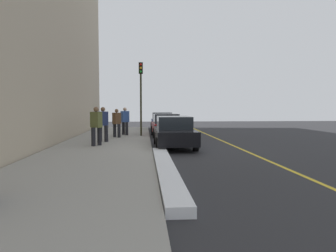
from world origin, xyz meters
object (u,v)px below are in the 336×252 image
parked_car_navy (162,121)px  pedestrian_navy_coat (103,123)px  parked_car_black (174,132)px  pedestrian_brown_coat (117,122)px  parked_car_red (166,125)px  pedestrian_blue_coat (125,120)px  pedestrian_olive_coat (96,125)px  traffic_light_pole (141,87)px

parked_car_navy → pedestrian_navy_coat: 10.71m
parked_car_black → pedestrian_brown_coat: pedestrian_brown_coat is taller
parked_car_navy → parked_car_red: 5.68m
pedestrian_blue_coat → pedestrian_olive_coat: (5.69, -1.00, 0.02)m
parked_car_red → parked_car_black: size_ratio=0.91×
parked_car_black → pedestrian_blue_coat: bearing=-153.1°
parked_car_black → pedestrian_olive_coat: (0.34, -3.72, 0.37)m
traffic_light_pole → pedestrian_olive_coat: bearing=-22.1°
pedestrian_brown_coat → pedestrian_navy_coat: bearing=-12.2°
pedestrian_navy_coat → pedestrian_blue_coat: size_ratio=1.02×
pedestrian_brown_coat → parked_car_red: bearing=123.0°
pedestrian_brown_coat → pedestrian_blue_coat: bearing=166.2°
pedestrian_brown_coat → traffic_light_pole: size_ratio=0.37×
pedestrian_blue_coat → traffic_light_pole: (0.63, 1.05, 2.15)m
pedestrian_navy_coat → traffic_light_pole: (-3.34, 1.96, 2.14)m
parked_car_red → pedestrian_olive_coat: pedestrian_olive_coat is taller
parked_car_navy → pedestrian_blue_coat: size_ratio=2.33×
parked_car_black → pedestrian_olive_coat: bearing=-84.8°
parked_car_red → pedestrian_navy_coat: 5.70m
pedestrian_blue_coat → pedestrian_brown_coat: pedestrian_blue_coat is taller
pedestrian_blue_coat → traffic_light_pole: size_ratio=0.39×
pedestrian_navy_coat → parked_car_red: bearing=140.4°
pedestrian_navy_coat → parked_car_navy: bearing=160.0°
parked_car_red → traffic_light_pole: bearing=-58.2°
parked_car_red → pedestrian_brown_coat: (2.02, -3.12, 0.31)m
parked_car_navy → pedestrian_blue_coat: pedestrian_blue_coat is taller
pedestrian_navy_coat → traffic_light_pole: traffic_light_pole is taller
parked_car_red → pedestrian_olive_coat: size_ratio=2.29×
parked_car_red → traffic_light_pole: traffic_light_pole is taller
pedestrian_brown_coat → pedestrian_olive_coat: 4.12m
parked_car_black → traffic_light_pole: 5.60m
parked_car_red → pedestrian_blue_coat: pedestrian_blue_coat is taller
parked_car_navy → pedestrian_navy_coat: size_ratio=2.30×
parked_car_red → pedestrian_blue_coat: 2.78m
pedestrian_blue_coat → pedestrian_navy_coat: bearing=-12.8°
parked_car_black → pedestrian_brown_coat: 4.87m
parked_car_red → pedestrian_brown_coat: 3.73m
parked_car_black → pedestrian_blue_coat: pedestrian_blue_coat is taller
parked_car_navy → traffic_light_pole: traffic_light_pole is taller
pedestrian_navy_coat → pedestrian_olive_coat: pedestrian_olive_coat is taller
parked_car_navy → traffic_light_pole: (6.72, -1.71, 2.50)m
parked_car_navy → pedestrian_brown_coat: bearing=-22.3°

